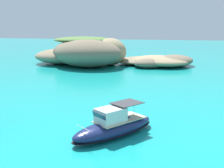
{
  "coord_description": "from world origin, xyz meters",
  "views": [
    {
      "loc": [
        5.43,
        -6.61,
        8.28
      ],
      "look_at": [
        -2.18,
        21.52,
        2.31
      ],
      "focal_mm": 43.45,
      "sensor_mm": 36.0,
      "label": 1
    }
  ],
  "objects": [
    {
      "name": "islet_small",
      "position": [
        -0.75,
        55.81,
        1.05
      ],
      "size": [
        20.87,
        19.96,
        2.51
      ],
      "color": "#756651",
      "rests_on": "ground"
    },
    {
      "name": "motorboat_navy",
      "position": [
        0.33,
        12.86,
        0.78
      ],
      "size": [
        6.39,
        7.73,
        2.44
      ],
      "color": "navy",
      "rests_on": "ground"
    },
    {
      "name": "islet_large",
      "position": [
        -16.92,
        51.94,
        2.83
      ],
      "size": [
        27.03,
        23.62,
        6.4
      ],
      "color": "#756651",
      "rests_on": "ground"
    }
  ]
}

